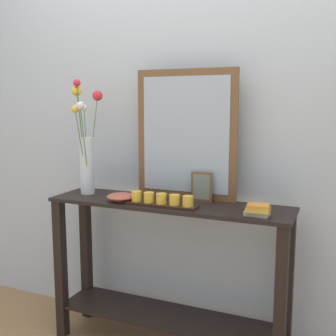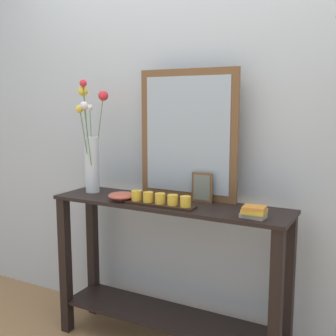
# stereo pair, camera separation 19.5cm
# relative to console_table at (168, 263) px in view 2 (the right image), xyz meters

# --- Properties ---
(wall_back) EXTENTS (6.40, 0.08, 2.70)m
(wall_back) POSITION_rel_console_table_xyz_m (0.00, 0.29, 0.84)
(wall_back) COLOR #B2BCC1
(wall_back) RESTS_ON ground
(console_table) EXTENTS (1.35, 0.34, 0.86)m
(console_table) POSITION_rel_console_table_xyz_m (0.00, 0.00, 0.00)
(console_table) COLOR black
(console_table) RESTS_ON ground
(mirror_leaning) EXTENTS (0.59, 0.03, 0.72)m
(mirror_leaning) POSITION_rel_console_table_xyz_m (0.05, 0.14, 0.71)
(mirror_leaning) COLOR brown
(mirror_leaning) RESTS_ON console_table
(tall_vase_left) EXTENTS (0.19, 0.25, 0.68)m
(tall_vase_left) POSITION_rel_console_table_xyz_m (-0.54, 0.03, 0.62)
(tall_vase_left) COLOR silver
(tall_vase_left) RESTS_ON console_table
(candle_tray) EXTENTS (0.39, 0.09, 0.07)m
(candle_tray) POSITION_rel_console_table_xyz_m (0.00, -0.09, 0.38)
(candle_tray) COLOR black
(candle_tray) RESTS_ON console_table
(picture_frame_small) EXTENTS (0.12, 0.01, 0.16)m
(picture_frame_small) POSITION_rel_console_table_xyz_m (0.16, 0.09, 0.43)
(picture_frame_small) COLOR brown
(picture_frame_small) RESTS_ON console_table
(decorative_bowl) EXTENTS (0.16, 0.16, 0.05)m
(decorative_bowl) POSITION_rel_console_table_xyz_m (-0.25, -0.08, 0.38)
(decorative_bowl) COLOR #B24C38
(decorative_bowl) RESTS_ON console_table
(book_stack) EXTENTS (0.12, 0.10, 0.06)m
(book_stack) POSITION_rel_console_table_xyz_m (0.51, -0.09, 0.38)
(book_stack) COLOR #B2A893
(book_stack) RESTS_ON console_table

